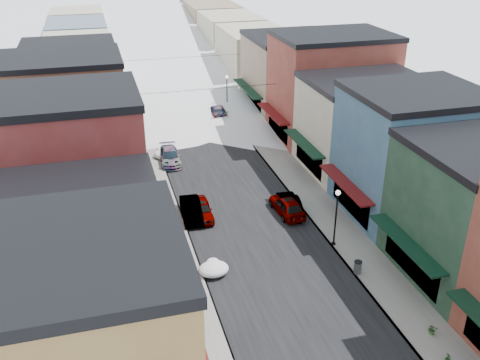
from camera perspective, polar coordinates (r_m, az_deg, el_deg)
road at (r=77.48m, az=-7.00°, el=9.14°), size 10.00×160.00×0.01m
sidewalk_left at (r=76.83m, az=-11.92°, el=8.69°), size 3.20×160.00×0.15m
sidewalk_right at (r=78.64m, az=-2.19°, el=9.62°), size 3.20×160.00×0.15m
curb_left at (r=76.93m, az=-10.76°, el=8.81°), size 0.10×160.00×0.15m
curb_right at (r=78.32m, az=-3.31°, el=9.52°), size 0.10×160.00×0.15m
bldg_l_cream at (r=31.32m, az=-17.61°, el=-9.01°), size 11.30×8.20×9.50m
bldg_l_brick_near at (r=37.61m, az=-18.57°, el=-0.39°), size 12.30×8.20×12.50m
bldg_l_grayblue at (r=46.05m, az=-17.41°, el=2.24°), size 11.30×9.20×9.00m
bldg_l_brick_far at (r=54.21m, az=-18.56°, el=6.74°), size 13.30×9.20×11.00m
bldg_l_tan at (r=63.87m, az=-17.38°, el=9.22°), size 11.30×11.20×10.00m
bldg_r_blue at (r=45.19m, az=17.80°, el=2.77°), size 11.30×9.20×10.50m
bldg_r_cream at (r=52.86m, az=13.05°, el=5.81°), size 12.30×9.20×9.00m
bldg_r_brick_far at (r=60.34m, az=9.64°, el=9.84°), size 13.30×9.20×11.50m
bldg_r_tan at (r=69.11m, az=5.35°, el=11.26°), size 11.30×11.20×9.50m
distant_blocks at (r=98.76m, az=-9.33°, el=15.00°), size 34.00×55.00×8.00m
overhead_cables at (r=63.93m, az=-5.48°, el=11.40°), size 16.40×15.04×0.04m
car_silver_sedan at (r=44.08m, az=-4.16°, el=-3.15°), size 1.87×4.27×1.43m
car_dark_hatch at (r=44.06m, az=-5.22°, el=-3.19°), size 1.79×4.50×1.45m
car_silver_wagon at (r=54.36m, az=-7.50°, el=2.52°), size 2.22×4.95×1.41m
car_green_sedan at (r=45.22m, az=5.31°, el=-2.45°), size 1.82×4.22×1.35m
car_gray_suv at (r=44.59m, az=5.04°, el=-2.74°), size 2.10×4.61×1.54m
car_black_sedan at (r=67.08m, az=-2.43°, el=7.34°), size 2.36×5.33×1.52m
car_lane_silver at (r=66.91m, az=-6.76°, el=7.09°), size 1.72×4.20×1.43m
car_lane_white at (r=92.71m, az=-7.25°, el=12.37°), size 2.86×5.52×1.49m
trash_can at (r=38.07m, az=12.45°, el=-9.06°), size 0.55×0.55×0.94m
streetlamp_near at (r=39.65m, az=10.25°, el=-3.26°), size 0.38×0.38×4.55m
streetlamp_far at (r=68.15m, az=-1.40°, el=9.69°), size 0.39×0.39×4.64m
planter_near at (r=34.45m, az=19.82°, el=-14.77°), size 0.70×0.66×0.62m
planter_far at (r=32.96m, az=21.29°, el=-17.29°), size 0.44×0.44×0.56m
snow_pile_mid at (r=37.48m, az=-2.83°, el=-9.40°), size 2.09×2.48×0.88m
snow_pile_far at (r=55.70m, az=-8.08°, el=2.77°), size 2.17×2.54×0.92m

